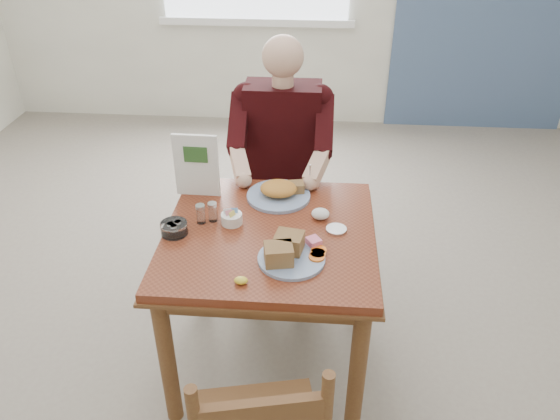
# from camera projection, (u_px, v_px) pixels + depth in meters

# --- Properties ---
(floor) EXTENTS (6.00, 6.00, 0.00)m
(floor) POSITION_uv_depth(u_px,v_px,m) (271.00, 354.00, 2.74)
(floor) COLOR slate
(floor) RESTS_ON ground
(lemon_wedge) EXTENTS (0.06, 0.04, 0.03)m
(lemon_wedge) POSITION_uv_depth(u_px,v_px,m) (241.00, 280.00, 2.04)
(lemon_wedge) COLOR yellow
(lemon_wedge) RESTS_ON table
(napkin) EXTENTS (0.10, 0.09, 0.05)m
(napkin) POSITION_uv_depth(u_px,v_px,m) (320.00, 214.00, 2.41)
(napkin) COLOR white
(napkin) RESTS_ON table
(metal_dish) EXTENTS (0.09, 0.09, 0.01)m
(metal_dish) POSITION_uv_depth(u_px,v_px,m) (336.00, 229.00, 2.34)
(metal_dish) COLOR silver
(metal_dish) RESTS_ON table
(table) EXTENTS (0.92, 0.92, 0.75)m
(table) POSITION_uv_depth(u_px,v_px,m) (270.00, 252.00, 2.40)
(table) COLOR maroon
(table) RESTS_ON ground
(chair_far) EXTENTS (0.42, 0.42, 0.95)m
(chair_far) POSITION_uv_depth(u_px,v_px,m) (283.00, 192.00, 3.16)
(chair_far) COLOR brown
(chair_far) RESTS_ON ground
(diner) EXTENTS (0.53, 0.56, 1.39)m
(diner) POSITION_uv_depth(u_px,v_px,m) (282.00, 147.00, 2.90)
(diner) COLOR tan
(diner) RESTS_ON chair_far
(near_plate) EXTENTS (0.29, 0.28, 0.09)m
(near_plate) POSITION_uv_depth(u_px,v_px,m) (289.00, 252.00, 2.16)
(near_plate) COLOR white
(near_plate) RESTS_ON table
(far_plate) EXTENTS (0.35, 0.35, 0.08)m
(far_plate) POSITION_uv_depth(u_px,v_px,m) (280.00, 192.00, 2.56)
(far_plate) COLOR white
(far_plate) RESTS_ON table
(caddy) EXTENTS (0.12, 0.12, 0.07)m
(caddy) POSITION_uv_depth(u_px,v_px,m) (232.00, 219.00, 2.38)
(caddy) COLOR white
(caddy) RESTS_ON table
(shakers) EXTENTS (0.10, 0.07, 0.09)m
(shakers) POSITION_uv_depth(u_px,v_px,m) (207.00, 213.00, 2.38)
(shakers) COLOR white
(shakers) RESTS_ON table
(creamer) EXTENTS (0.14, 0.14, 0.05)m
(creamer) POSITION_uv_depth(u_px,v_px,m) (174.00, 228.00, 2.31)
(creamer) COLOR white
(creamer) RESTS_ON table
(menu) EXTENTS (0.21, 0.03, 0.31)m
(menu) POSITION_uv_depth(u_px,v_px,m) (196.00, 165.00, 2.52)
(menu) COLOR white
(menu) RESTS_ON table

